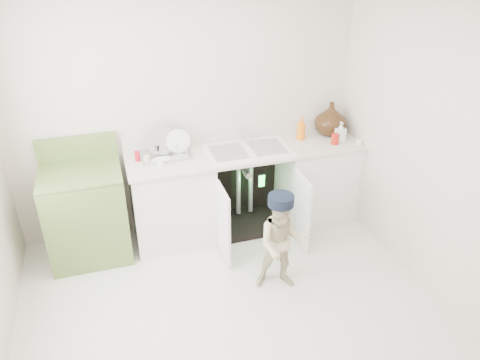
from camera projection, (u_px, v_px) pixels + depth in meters
name	position (u px, v px, depth m)	size (l,w,h in m)	color
ground	(229.00, 309.00, 4.01)	(3.50, 3.50, 0.00)	silver
room_shell	(228.00, 182.00, 3.41)	(6.00, 5.50, 1.26)	beige
counter_run	(250.00, 185.00, 4.95)	(2.44, 1.02, 1.25)	white
avocado_stove	(87.00, 212.00, 4.49)	(0.74, 0.65, 1.15)	olive
repair_worker	(282.00, 242.00, 4.07)	(0.52, 0.92, 0.93)	beige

